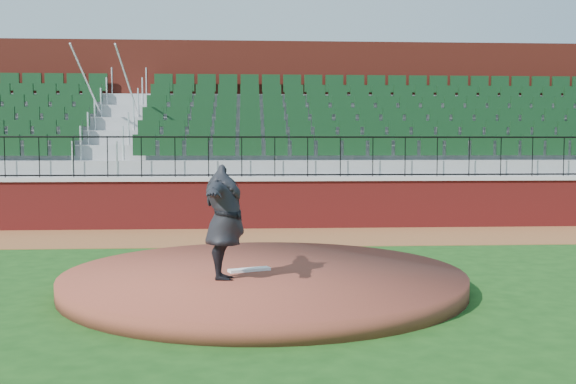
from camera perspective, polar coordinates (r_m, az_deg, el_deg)
name	(u,v)px	position (r m, az deg, el deg)	size (l,w,h in m)	color
ground	(294,286)	(10.08, 0.52, -7.99)	(90.00, 90.00, 0.00)	#164112
warning_track	(278,236)	(15.40, -0.88, -3.80)	(34.00, 3.20, 0.01)	brown
field_wall	(275,204)	(16.92, -1.12, -1.07)	(34.00, 0.35, 1.20)	maroon
wall_cap	(275,179)	(16.87, -1.13, 1.13)	(34.00, 0.45, 0.10)	#B7B7B7
wall_railing	(275,157)	(16.85, -1.13, 3.00)	(34.00, 0.05, 1.00)	black
seating_stands	(271,138)	(19.58, -1.46, 4.60)	(34.00, 5.10, 4.60)	gray
concourse_wall	(268,125)	(22.38, -1.71, 5.68)	(34.00, 0.50, 5.50)	maroon
pitchers_mound	(264,279)	(9.94, -2.04, -7.44)	(5.85, 5.85, 0.25)	brown
pitching_rubber	(249,270)	(9.90, -3.31, -6.62)	(0.62, 0.16, 0.04)	white
pitcher	(224,222)	(9.22, -5.42, -2.57)	(1.95, 0.53, 1.58)	black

